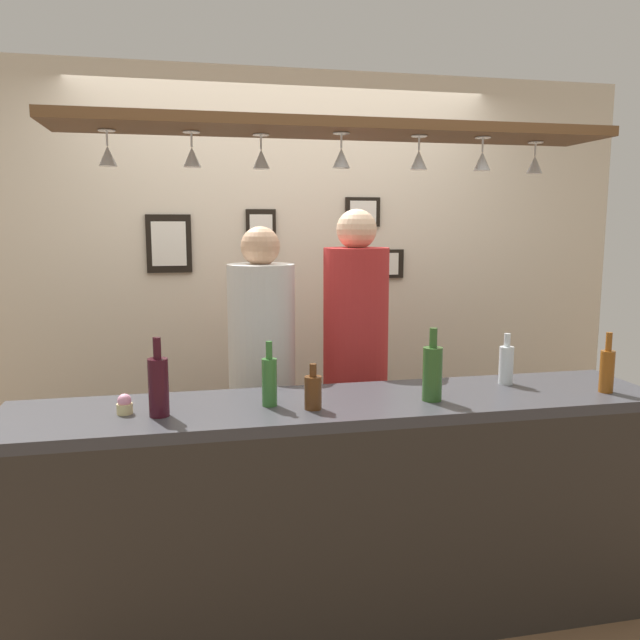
{
  "coord_description": "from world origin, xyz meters",
  "views": [
    {
      "loc": [
        -0.62,
        -2.79,
        1.69
      ],
      "look_at": [
        0.0,
        0.1,
        1.24
      ],
      "focal_mm": 35.57,
      "sensor_mm": 36.0,
      "label": 1
    }
  ],
  "objects_px": {
    "bottle_beer_amber_tall": "(607,369)",
    "picture_frame_crest": "(261,231)",
    "bottle_wine_dark_red": "(158,385)",
    "picture_frame_caricature": "(169,244)",
    "bottle_soda_clear": "(506,364)",
    "picture_frame_upper_small": "(363,212)",
    "person_middle_red_shirt": "(356,343)",
    "cupcake": "(125,405)",
    "bottle_champagne_green": "(432,372)",
    "bottle_beer_green_import": "(269,380)",
    "person_left_white_patterned_shirt": "(262,358)",
    "bottle_beer_brown_stubby": "(313,391)",
    "picture_frame_lower_pair": "(381,264)"
  },
  "relations": [
    {
      "from": "person_left_white_patterned_shirt",
      "to": "bottle_wine_dark_red",
      "type": "xyz_separation_m",
      "value": [
        -0.48,
        -0.79,
        0.08
      ]
    },
    {
      "from": "bottle_beer_green_import",
      "to": "bottle_beer_amber_tall",
      "type": "height_order",
      "value": "same"
    },
    {
      "from": "person_left_white_patterned_shirt",
      "to": "picture_frame_upper_small",
      "type": "relative_size",
      "value": 7.62
    },
    {
      "from": "person_left_white_patterned_shirt",
      "to": "bottle_beer_brown_stubby",
      "type": "xyz_separation_m",
      "value": [
        0.1,
        -0.82,
        0.03
      ]
    },
    {
      "from": "picture_frame_caricature",
      "to": "picture_frame_upper_small",
      "type": "distance_m",
      "value": 1.19
    },
    {
      "from": "cupcake",
      "to": "picture_frame_lower_pair",
      "type": "xyz_separation_m",
      "value": [
        1.45,
        1.42,
        0.43
      ]
    },
    {
      "from": "person_middle_red_shirt",
      "to": "bottle_beer_amber_tall",
      "type": "xyz_separation_m",
      "value": [
        0.89,
        -0.83,
        0.01
      ]
    },
    {
      "from": "bottle_beer_brown_stubby",
      "to": "bottle_soda_clear",
      "type": "distance_m",
      "value": 0.95
    },
    {
      "from": "bottle_wine_dark_red",
      "to": "picture_frame_caricature",
      "type": "distance_m",
      "value": 1.55
    },
    {
      "from": "bottle_champagne_green",
      "to": "person_left_white_patterned_shirt",
      "type": "bearing_deg",
      "value": 126.99
    },
    {
      "from": "bottle_beer_amber_tall",
      "to": "bottle_soda_clear",
      "type": "xyz_separation_m",
      "value": [
        -0.35,
        0.22,
        -0.01
      ]
    },
    {
      "from": "cupcake",
      "to": "picture_frame_caricature",
      "type": "distance_m",
      "value": 1.53
    },
    {
      "from": "person_left_white_patterned_shirt",
      "to": "bottle_beer_green_import",
      "type": "bearing_deg",
      "value": -94.5
    },
    {
      "from": "person_middle_red_shirt",
      "to": "bottle_wine_dark_red",
      "type": "height_order",
      "value": "person_middle_red_shirt"
    },
    {
      "from": "person_left_white_patterned_shirt",
      "to": "bottle_beer_brown_stubby",
      "type": "distance_m",
      "value": 0.82
    },
    {
      "from": "person_middle_red_shirt",
      "to": "picture_frame_lower_pair",
      "type": "bearing_deg",
      "value": 63.14
    },
    {
      "from": "bottle_champagne_green",
      "to": "cupcake",
      "type": "bearing_deg",
      "value": 176.84
    },
    {
      "from": "picture_frame_lower_pair",
      "to": "picture_frame_crest",
      "type": "distance_m",
      "value": 0.78
    },
    {
      "from": "picture_frame_caricature",
      "to": "picture_frame_upper_small",
      "type": "height_order",
      "value": "picture_frame_upper_small"
    },
    {
      "from": "picture_frame_upper_small",
      "to": "bottle_beer_brown_stubby",
      "type": "bearing_deg",
      "value": -112.41
    },
    {
      "from": "bottle_beer_brown_stubby",
      "to": "picture_frame_upper_small",
      "type": "bearing_deg",
      "value": 67.59
    },
    {
      "from": "person_left_white_patterned_shirt",
      "to": "person_middle_red_shirt",
      "type": "distance_m",
      "value": 0.5
    },
    {
      "from": "person_left_white_patterned_shirt",
      "to": "bottle_soda_clear",
      "type": "relative_size",
      "value": 7.29
    },
    {
      "from": "bottle_wine_dark_red",
      "to": "picture_frame_caricature",
      "type": "relative_size",
      "value": 0.88
    },
    {
      "from": "bottle_beer_amber_tall",
      "to": "picture_frame_lower_pair",
      "type": "bearing_deg",
      "value": 109.52
    },
    {
      "from": "cupcake",
      "to": "picture_frame_crest",
      "type": "height_order",
      "value": "picture_frame_crest"
    },
    {
      "from": "bottle_wine_dark_red",
      "to": "picture_frame_crest",
      "type": "bearing_deg",
      "value": 68.96
    },
    {
      "from": "bottle_champagne_green",
      "to": "person_middle_red_shirt",
      "type": "bearing_deg",
      "value": 97.57
    },
    {
      "from": "bottle_beer_amber_tall",
      "to": "picture_frame_crest",
      "type": "xyz_separation_m",
      "value": [
        -1.3,
        1.52,
        0.57
      ]
    },
    {
      "from": "bottle_beer_brown_stubby",
      "to": "cupcake",
      "type": "distance_m",
      "value": 0.72
    },
    {
      "from": "bottle_wine_dark_red",
      "to": "bottle_beer_amber_tall",
      "type": "height_order",
      "value": "bottle_wine_dark_red"
    },
    {
      "from": "bottle_beer_green_import",
      "to": "bottle_beer_amber_tall",
      "type": "xyz_separation_m",
      "value": [
        1.44,
        -0.1,
        -0.0
      ]
    },
    {
      "from": "bottle_beer_brown_stubby",
      "to": "picture_frame_caricature",
      "type": "relative_size",
      "value": 0.53
    },
    {
      "from": "bottle_beer_amber_tall",
      "to": "bottle_beer_green_import",
      "type": "bearing_deg",
      "value": 176.17
    },
    {
      "from": "bottle_beer_brown_stubby",
      "to": "bottle_soda_clear",
      "type": "bearing_deg",
      "value": 12.51
    },
    {
      "from": "bottle_soda_clear",
      "to": "picture_frame_upper_small",
      "type": "xyz_separation_m",
      "value": [
        -0.31,
        1.3,
        0.7
      ]
    },
    {
      "from": "bottle_beer_brown_stubby",
      "to": "picture_frame_upper_small",
      "type": "distance_m",
      "value": 1.78
    },
    {
      "from": "person_middle_red_shirt",
      "to": "picture_frame_caricature",
      "type": "bearing_deg",
      "value": 144.27
    },
    {
      "from": "bottle_soda_clear",
      "to": "cupcake",
      "type": "relative_size",
      "value": 2.95
    },
    {
      "from": "picture_frame_lower_pair",
      "to": "bottle_beer_amber_tall",
      "type": "bearing_deg",
      "value": -70.48
    },
    {
      "from": "person_middle_red_shirt",
      "to": "cupcake",
      "type": "bearing_deg",
      "value": -146.54
    },
    {
      "from": "bottle_beer_green_import",
      "to": "picture_frame_caricature",
      "type": "height_order",
      "value": "picture_frame_caricature"
    },
    {
      "from": "person_middle_red_shirt",
      "to": "bottle_beer_amber_tall",
      "type": "distance_m",
      "value": 1.22
    },
    {
      "from": "person_middle_red_shirt",
      "to": "person_left_white_patterned_shirt",
      "type": "bearing_deg",
      "value": 180.0
    },
    {
      "from": "person_left_white_patterned_shirt",
      "to": "bottle_soda_clear",
      "type": "height_order",
      "value": "person_left_white_patterned_shirt"
    },
    {
      "from": "picture_frame_upper_small",
      "to": "picture_frame_lower_pair",
      "type": "bearing_deg",
      "value": 0.0
    },
    {
      "from": "bottle_champagne_green",
      "to": "picture_frame_lower_pair",
      "type": "height_order",
      "value": "picture_frame_lower_pair"
    },
    {
      "from": "bottle_soda_clear",
      "to": "picture_frame_caricature",
      "type": "distance_m",
      "value": 2.04
    },
    {
      "from": "bottle_beer_green_import",
      "to": "cupcake",
      "type": "xyz_separation_m",
      "value": [
        -0.55,
        0.01,
        -0.07
      ]
    },
    {
      "from": "bottle_beer_amber_tall",
      "to": "picture_frame_crest",
      "type": "relative_size",
      "value": 1.0
    }
  ]
}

